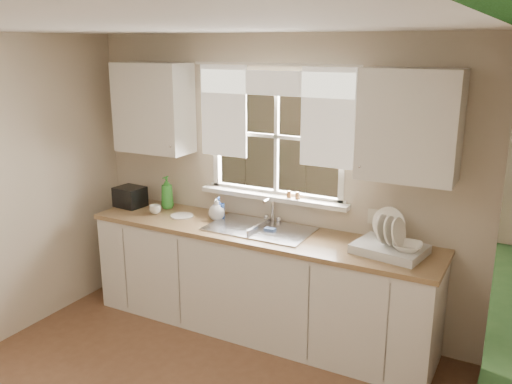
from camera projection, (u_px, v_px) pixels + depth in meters
The scene contains 19 objects.
room_walls at pixel (107, 268), 2.94m from camera, with size 3.62×4.02×2.50m.
ceiling at pixel (97, 25), 2.66m from camera, with size 3.60×4.00×0.02m, color silver.
window at pixel (275, 156), 4.63m from camera, with size 1.38×0.16×1.06m.
curtains at pixel (273, 104), 4.46m from camera, with size 1.50×0.03×0.81m.
base_cabinets at pixel (258, 283), 4.63m from camera, with size 3.00×0.62×0.87m, color silver.
countertop at pixel (258, 233), 4.51m from camera, with size 3.04×0.65×0.04m, color olive.
upper_cabinet_left at pixel (153, 108), 4.90m from camera, with size 0.70×0.33×0.80m, color silver.
upper_cabinet_right at pixel (410, 125), 3.86m from camera, with size 0.70×0.33×0.80m, color silver.
wall_outlet at pixel (373, 217), 4.32m from camera, with size 0.08×0.01×0.12m, color beige.
sill_jars at pixel (293, 195), 4.56m from camera, with size 0.12×0.04×0.06m.
sink at pixel (259, 237), 4.55m from camera, with size 0.88×0.52×0.40m.
dish_rack at pixel (390, 245), 4.01m from camera, with size 0.55×0.45×0.31m.
bowl at pixel (407, 247), 3.89m from camera, with size 0.22×0.22×0.05m, color white.
soap_bottle_a at pixel (167, 192), 5.08m from camera, with size 0.12×0.12×0.31m, color green.
soap_bottle_b at pixel (219, 208), 4.80m from camera, with size 0.09×0.09×0.19m, color blue.
soap_bottle_c at pixel (216, 209), 4.77m from camera, with size 0.14×0.14×0.18m, color beige.
saucer at pixel (182, 216), 4.87m from camera, with size 0.20×0.20×0.01m, color silver.
cup at pixel (155, 209), 4.94m from camera, with size 0.10×0.10×0.08m, color silver.
black_appliance at pixel (130, 197), 5.15m from camera, with size 0.26×0.22×0.19m, color black.
Camera 1 is at (2.00, -2.08, 2.42)m, focal length 38.00 mm.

